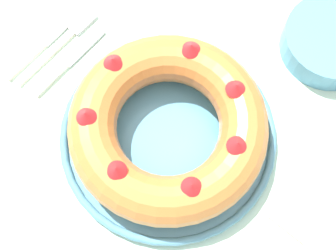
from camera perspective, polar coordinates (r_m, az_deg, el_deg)
ground_plane at (r=1.45m, az=0.70°, el=-11.29°), size 8.00×8.00×0.00m
dining_table at (r=0.81m, az=1.25°, el=-4.61°), size 1.55×1.15×0.73m
serving_dish at (r=0.73m, az=-0.00°, el=-1.19°), size 0.34×0.34×0.02m
bundt_cake at (r=0.69m, az=-0.00°, el=0.02°), size 0.30×0.30×0.09m
fork at (r=0.83m, az=-12.79°, el=9.97°), size 0.02×0.18×0.01m
serving_knife at (r=0.83m, az=-15.18°, el=9.51°), size 0.02×0.19×0.01m
cake_knife at (r=0.81m, az=-12.55°, el=7.23°), size 0.02×0.16×0.01m
side_bowl at (r=0.83m, az=19.17°, el=9.69°), size 0.16×0.16×0.05m
napkin at (r=0.75m, az=18.51°, el=-10.93°), size 0.14×0.10×0.00m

